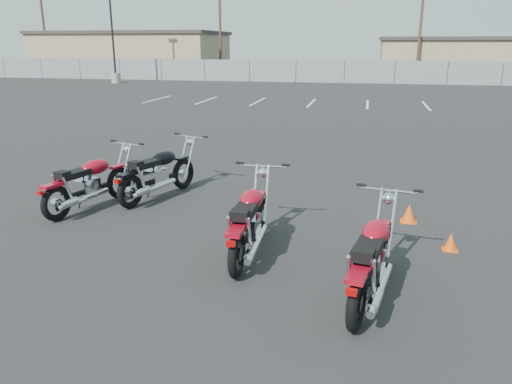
% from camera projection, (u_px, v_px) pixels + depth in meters
% --- Properties ---
extents(ground, '(120.00, 120.00, 0.00)m').
position_uv_depth(ground, '(237.00, 239.00, 8.30)').
color(ground, black).
rests_on(ground, ground).
extents(motorcycle_front_red, '(1.14, 2.33, 1.15)m').
position_uv_depth(motorcycle_front_red, '(89.00, 183.00, 9.67)').
color(motorcycle_front_red, black).
rests_on(motorcycle_front_red, ground).
extents(motorcycle_second_black, '(1.24, 2.37, 1.17)m').
position_uv_depth(motorcycle_second_black, '(158.00, 173.00, 10.36)').
color(motorcycle_second_black, black).
rests_on(motorcycle_second_black, ground).
extents(motorcycle_third_red, '(0.93, 2.41, 1.18)m').
position_uv_depth(motorcycle_third_red, '(250.00, 221.00, 7.56)').
color(motorcycle_third_red, black).
rests_on(motorcycle_third_red, ground).
extents(motorcycle_rear_red, '(0.97, 2.39, 1.18)m').
position_uv_depth(motorcycle_rear_red, '(372.00, 259.00, 6.23)').
color(motorcycle_rear_red, black).
rests_on(motorcycle_rear_red, ground).
extents(training_cone_near, '(0.28, 0.28, 0.34)m').
position_uv_depth(training_cone_near, '(409.00, 213.00, 9.04)').
color(training_cone_near, '#E7500C').
rests_on(training_cone_near, ground).
extents(training_cone_far, '(0.23, 0.23, 0.28)m').
position_uv_depth(training_cone_far, '(451.00, 242.00, 7.81)').
color(training_cone_far, '#E7500C').
rests_on(training_cone_far, ground).
extents(light_pole_west, '(0.80, 0.70, 9.25)m').
position_uv_depth(light_pole_west, '(114.00, 54.00, 40.24)').
color(light_pole_west, gray).
rests_on(light_pole_west, ground).
extents(chainlink_fence, '(80.06, 0.06, 1.80)m').
position_uv_depth(chainlink_fence, '(344.00, 72.00, 40.79)').
color(chainlink_fence, slate).
rests_on(chainlink_fence, ground).
extents(tan_building_west, '(18.40, 10.40, 4.30)m').
position_uv_depth(tan_building_west, '(133.00, 53.00, 51.54)').
color(tan_building_west, '#988962').
rests_on(tan_building_west, ground).
extents(tan_building_east, '(14.40, 9.40, 3.70)m').
position_uv_depth(tan_building_east, '(457.00, 57.00, 46.86)').
color(tan_building_east, '#988962').
rests_on(tan_building_east, ground).
extents(utility_pole_a, '(1.80, 0.24, 9.00)m').
position_uv_depth(utility_pole_a, '(44.00, 27.00, 49.67)').
color(utility_pole_a, '#412A1E').
rests_on(utility_pole_a, ground).
extents(utility_pole_b, '(1.80, 0.24, 9.00)m').
position_uv_depth(utility_pole_b, '(220.00, 26.00, 46.87)').
color(utility_pole_b, '#412A1E').
rests_on(utility_pole_b, ground).
extents(utility_pole_c, '(1.80, 0.24, 9.00)m').
position_uv_depth(utility_pole_c, '(421.00, 24.00, 42.21)').
color(utility_pole_c, '#412A1E').
rests_on(utility_pole_c, ground).
extents(parking_line_stripes, '(15.12, 4.00, 0.01)m').
position_uv_depth(parking_line_stripes, '(284.00, 102.00, 27.53)').
color(parking_line_stripes, silver).
rests_on(parking_line_stripes, ground).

